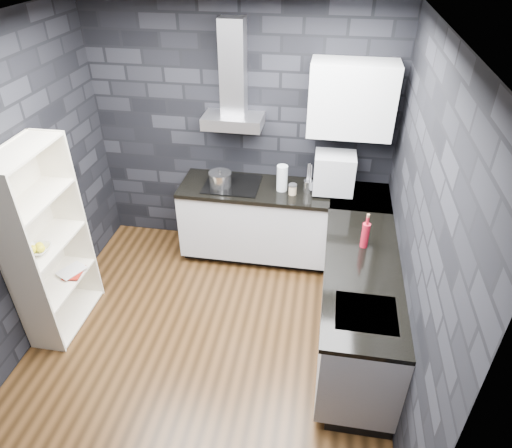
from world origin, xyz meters
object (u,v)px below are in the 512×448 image
(storage_jar, at_px, (293,190))
(bookshelf, at_px, (47,244))
(fruit_bowl, at_px, (38,249))
(appliance_garage, at_px, (334,173))
(utensil_crock, at_px, (308,186))
(glass_vase, at_px, (282,178))
(red_bottle, at_px, (365,235))
(pot, at_px, (220,180))

(storage_jar, relative_size, bookshelf, 0.05)
(fruit_bowl, bearing_deg, bookshelf, 90.00)
(bookshelf, bearing_deg, appliance_garage, 23.57)
(utensil_crock, relative_size, appliance_garage, 0.31)
(glass_vase, xyz_separation_m, appliance_garage, (0.52, 0.04, 0.09))
(utensil_crock, relative_size, bookshelf, 0.07)
(utensil_crock, bearing_deg, red_bottle, -58.05)
(appliance_garage, bearing_deg, fruit_bowl, -150.20)
(glass_vase, height_order, red_bottle, glass_vase)
(utensil_crock, height_order, appliance_garage, appliance_garage)
(utensil_crock, bearing_deg, glass_vase, -178.14)
(utensil_crock, bearing_deg, storage_jar, -152.62)
(red_bottle, bearing_deg, bookshelf, -171.02)
(pot, bearing_deg, storage_jar, -2.81)
(glass_vase, distance_m, utensil_crock, 0.28)
(storage_jar, relative_size, fruit_bowl, 0.47)
(appliance_garage, bearing_deg, storage_jar, -166.12)
(glass_vase, bearing_deg, pot, -177.09)
(storage_jar, xyz_separation_m, bookshelf, (-2.02, -1.22, -0.05))
(glass_vase, bearing_deg, appliance_garage, 4.15)
(storage_jar, bearing_deg, red_bottle, -48.67)
(storage_jar, relative_size, appliance_garage, 0.24)
(pot, bearing_deg, fruit_bowl, -132.13)
(utensil_crock, bearing_deg, bookshelf, -149.09)
(storage_jar, bearing_deg, glass_vase, 149.49)
(appliance_garage, distance_m, red_bottle, 0.96)
(utensil_crock, relative_size, red_bottle, 0.55)
(bookshelf, distance_m, fruit_bowl, 0.13)
(utensil_crock, height_order, red_bottle, red_bottle)
(glass_vase, xyz_separation_m, utensil_crock, (0.27, 0.01, -0.07))
(red_bottle, height_order, bookshelf, bookshelf)
(appliance_garage, distance_m, fruit_bowl, 2.84)
(storage_jar, bearing_deg, bookshelf, -148.84)
(red_bottle, bearing_deg, storage_jar, 131.33)
(pot, relative_size, red_bottle, 1.00)
(glass_vase, distance_m, fruit_bowl, 2.38)
(pot, bearing_deg, appliance_garage, 3.47)
(appliance_garage, height_order, red_bottle, appliance_garage)
(bookshelf, bearing_deg, utensil_crock, 25.70)
(pot, relative_size, glass_vase, 0.83)
(glass_vase, distance_m, red_bottle, 1.19)
(bookshelf, bearing_deg, red_bottle, 3.78)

